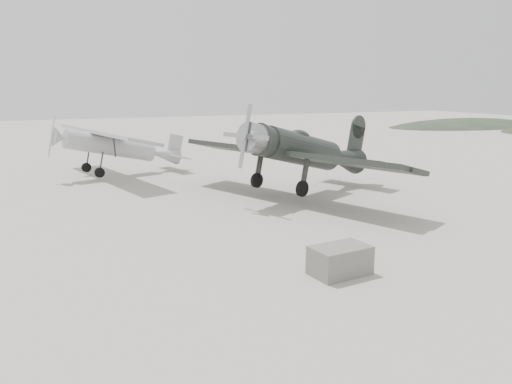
# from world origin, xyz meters

# --- Properties ---
(ground) EXTENTS (160.00, 160.00, 0.00)m
(ground) POSITION_xyz_m (0.00, 0.00, 0.00)
(ground) COLOR #AFA69B
(ground) RESTS_ON ground
(hill_northeast) EXTENTS (32.00, 16.00, 5.20)m
(hill_northeast) POSITION_xyz_m (50.00, 40.00, 0.00)
(hill_northeast) COLOR #293325
(hill_northeast) RESTS_ON ground
(lowwing_monoplane) EXTENTS (10.21, 13.64, 4.47)m
(lowwing_monoplane) POSITION_xyz_m (5.16, 7.71, 2.36)
(lowwing_monoplane) COLOR black
(lowwing_monoplane) RESTS_ON ground
(highwing_monoplane) EXTENTS (8.81, 12.30, 3.48)m
(highwing_monoplane) POSITION_xyz_m (-3.21, 17.71, 2.18)
(highwing_monoplane) COLOR gray
(highwing_monoplane) RESTS_ON ground
(equipment_block) EXTENTS (1.91, 1.32, 0.90)m
(equipment_block) POSITION_xyz_m (0.58, -2.80, 0.45)
(equipment_block) COLOR #5F5D58
(equipment_block) RESTS_ON ground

